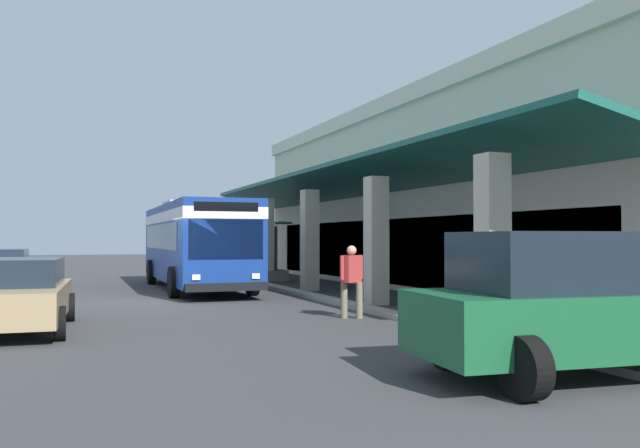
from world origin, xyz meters
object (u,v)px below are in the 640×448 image
(parked_sedan_tan, at_px, (18,294))
(parked_suv_green, at_px, (586,302))
(pedestrian, at_px, (352,277))
(potted_palm, at_px, (275,266))
(transit_bus, at_px, (195,239))
(parked_sedan_silver, at_px, (3,268))

(parked_sedan_tan, distance_m, parked_suv_green, 10.68)
(parked_sedan_tan, distance_m, pedestrian, 7.21)
(pedestrian, xyz_separation_m, potted_palm, (-13.62, 2.37, -0.29))
(potted_palm, bearing_deg, transit_bus, -53.05)
(pedestrian, bearing_deg, parked_sedan_tan, -93.58)
(transit_bus, bearing_deg, pedestrian, 9.51)
(parked_sedan_silver, xyz_separation_m, pedestrian, (13.52, 8.50, 0.21))
(parked_sedan_tan, relative_size, pedestrian, 2.63)
(transit_bus, xyz_separation_m, parked_sedan_tan, (10.06, -5.43, -1.10))
(pedestrian, relative_size, potted_palm, 0.64)
(transit_bus, height_order, potted_palm, transit_bus)
(pedestrian, bearing_deg, parked_suv_green, 2.79)
(transit_bus, bearing_deg, parked_sedan_silver, -114.05)
(pedestrian, bearing_deg, transit_bus, -170.49)
(parked_sedan_silver, relative_size, potted_palm, 1.65)
(transit_bus, distance_m, parked_suv_green, 17.76)
(parked_sedan_silver, distance_m, parked_suv_green, 22.44)
(transit_bus, height_order, parked_sedan_silver, transit_bus)
(parked_sedan_tan, bearing_deg, transit_bus, 151.65)
(parked_sedan_tan, height_order, parked_suv_green, parked_suv_green)
(parked_sedan_silver, height_order, parked_suv_green, parked_suv_green)
(transit_bus, distance_m, pedestrian, 10.69)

